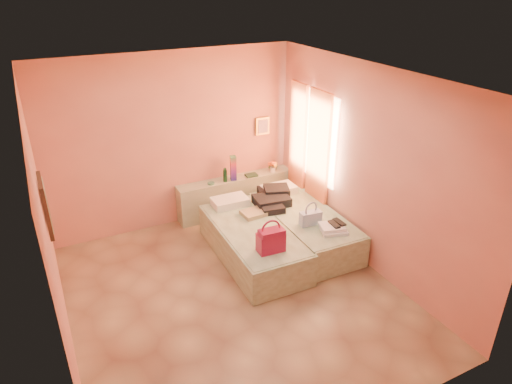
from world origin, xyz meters
The scene contains 16 objects.
ground centered at (0.00, 0.00, 0.00)m, with size 4.50×4.50×0.00m, color tan.
room_walls centered at (0.21, 0.57, 1.79)m, with size 4.02×4.51×2.81m.
headboard_ledge centered at (0.98, 2.10, 0.33)m, with size 2.05×0.30×0.65m, color #ACB796.
bed_left centered at (0.60, 0.69, 0.25)m, with size 0.90×2.00×0.50m, color #BBDBB0.
bed_right centered at (1.50, 0.73, 0.25)m, with size 0.90×2.00×0.50m, color #BBDBB0.
water_bottle centered at (0.76, 2.03, 0.77)m, with size 0.07×0.07×0.23m, color #163E26.
rainbow_box centered at (0.91, 2.04, 0.86)m, with size 0.09×0.09×0.42m, color maroon.
small_dish centered at (0.51, 2.05, 0.66)m, with size 0.12×0.12×0.03m, color #447D61.
green_book centered at (1.25, 2.04, 0.67)m, with size 0.20×0.14×0.03m, color #22402B.
flower_vase centered at (1.67, 2.04, 0.77)m, with size 0.18×0.18×0.23m, color silver.
magenta_handbag centered at (0.55, 0.05, 0.66)m, with size 0.35×0.20×0.33m, color maroon.
khaki_garment centered at (0.79, 1.03, 0.53)m, with size 0.36×0.29×0.06m, color tan.
clothes_pile centered at (1.24, 1.21, 0.59)m, with size 0.59×0.59×0.18m, color black.
blue_handbag centered at (1.40, 0.41, 0.60)m, with size 0.31×0.13×0.20m, color #476BAA.
towel_stack centered at (1.57, 0.08, 0.55)m, with size 0.35×0.30×0.10m, color white.
sandal_pair centered at (1.63, 0.09, 0.61)m, with size 0.17×0.22×0.02m, color black.
Camera 1 is at (-1.91, -4.37, 3.81)m, focal length 32.00 mm.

